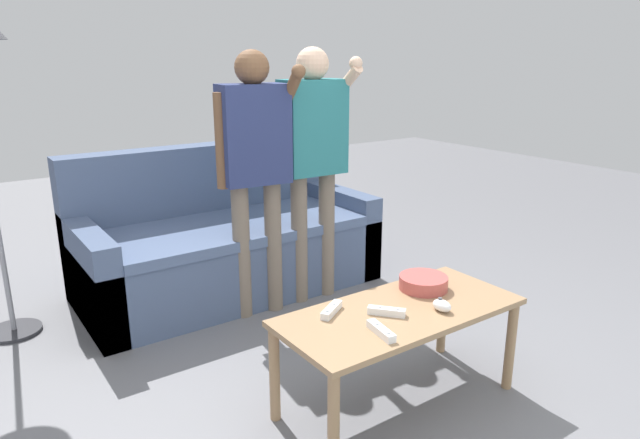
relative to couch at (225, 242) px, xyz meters
name	(u,v)px	position (x,y,z in m)	size (l,w,h in m)	color
ground_plane	(386,407)	(-0.03, -1.61, -0.30)	(12.00, 12.00, 0.00)	slate
couch	(225,242)	(0.00, 0.00, 0.00)	(1.83, 0.87, 0.90)	#475675
coffee_table	(400,322)	(0.03, -1.60, 0.09)	(1.05, 0.47, 0.44)	#997551
snack_bowl	(423,283)	(0.26, -1.51, 0.17)	(0.22, 0.22, 0.06)	#B24C47
game_remote_nunchuk	(442,305)	(0.16, -1.72, 0.17)	(0.06, 0.09, 0.05)	white
player_right	(313,146)	(0.37, -0.46, 0.65)	(0.44, 0.31, 1.51)	#756656
player_center	(255,155)	(-0.01, -0.46, 0.64)	(0.44, 0.35, 1.49)	#756656
game_remote_wand_near	(332,310)	(-0.23, -1.47, 0.16)	(0.15, 0.11, 0.03)	white
game_remote_wand_far	(387,311)	(-0.05, -1.61, 0.16)	(0.13, 0.14, 0.03)	white
game_remote_wand_spare	(381,331)	(-0.18, -1.73, 0.16)	(0.06, 0.16, 0.03)	white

